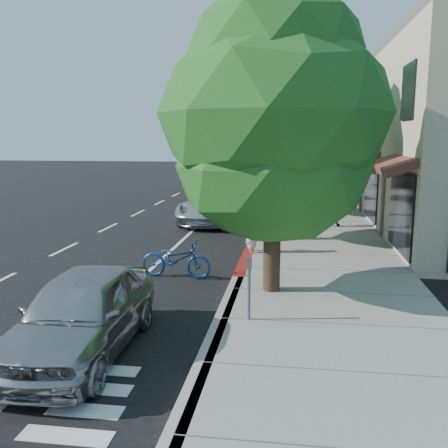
% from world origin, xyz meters
% --- Properties ---
extents(ground, '(120.00, 120.00, 0.00)m').
position_xyz_m(ground, '(0.00, 0.00, 0.00)').
color(ground, black).
rests_on(ground, ground).
extents(sidewalk, '(4.60, 56.00, 0.15)m').
position_xyz_m(sidewalk, '(2.30, 8.00, 0.07)').
color(sidewalk, gray).
rests_on(sidewalk, ground).
extents(curb, '(0.30, 56.00, 0.15)m').
position_xyz_m(curb, '(0.00, 8.00, 0.07)').
color(curb, '#9E998E').
rests_on(curb, ground).
extents(curb_red_segment, '(0.32, 4.00, 0.15)m').
position_xyz_m(curb_red_segment, '(0.00, 1.00, 0.07)').
color(curb_red_segment, maroon).
rests_on(curb_red_segment, ground).
extents(storefront_building, '(10.00, 36.00, 7.00)m').
position_xyz_m(storefront_building, '(9.60, 18.00, 3.50)').
color(storefront_building, beige).
rests_on(storefront_building, ground).
extents(street_tree_0, '(5.22, 5.22, 7.02)m').
position_xyz_m(street_tree_0, '(0.90, -2.00, 4.13)').
color(street_tree_0, black).
rests_on(street_tree_0, ground).
extents(street_tree_1, '(4.91, 4.91, 7.33)m').
position_xyz_m(street_tree_1, '(0.90, 4.00, 4.43)').
color(street_tree_1, black).
rests_on(street_tree_1, ground).
extents(street_tree_2, '(4.73, 4.73, 7.84)m').
position_xyz_m(street_tree_2, '(0.90, 10.00, 4.86)').
color(street_tree_2, black).
rests_on(street_tree_2, ground).
extents(street_tree_3, '(5.28, 5.28, 7.87)m').
position_xyz_m(street_tree_3, '(0.90, 16.00, 4.76)').
color(street_tree_3, black).
rests_on(street_tree_3, ground).
extents(street_tree_4, '(4.28, 4.28, 7.41)m').
position_xyz_m(street_tree_4, '(0.90, 22.00, 4.63)').
color(street_tree_4, black).
rests_on(street_tree_4, ground).
extents(street_tree_5, '(4.66, 4.66, 7.37)m').
position_xyz_m(street_tree_5, '(0.90, 28.00, 4.52)').
color(street_tree_5, black).
rests_on(street_tree_5, ground).
extents(cyclist, '(0.52, 0.66, 1.58)m').
position_xyz_m(cyclist, '(0.11, 1.87, 0.79)').
color(cyclist, silver).
rests_on(cyclist, ground).
extents(bicycle, '(1.96, 0.83, 1.00)m').
position_xyz_m(bicycle, '(-1.70, -0.78, 0.50)').
color(bicycle, navy).
rests_on(bicycle, ground).
extents(silver_suv, '(2.89, 5.56, 1.50)m').
position_xyz_m(silver_suv, '(-2.01, 8.00, 0.75)').
color(silver_suv, silver).
rests_on(silver_suv, ground).
extents(dark_sedan, '(1.77, 4.67, 1.52)m').
position_xyz_m(dark_sedan, '(-1.04, 10.26, 0.76)').
color(dark_sedan, '#222628').
rests_on(dark_sedan, ground).
extents(white_pickup, '(2.47, 5.16, 1.45)m').
position_xyz_m(white_pickup, '(-0.50, 15.62, 0.73)').
color(white_pickup, '#BDBDBD').
rests_on(white_pickup, ground).
extents(dark_suv_far, '(1.81, 4.47, 1.52)m').
position_xyz_m(dark_suv_far, '(-0.52, 24.00, 0.76)').
color(dark_suv_far, black).
rests_on(dark_suv_far, ground).
extents(near_car_a, '(1.80, 4.30, 1.46)m').
position_xyz_m(near_car_a, '(-2.20, -5.62, 0.73)').
color(near_car_a, '#A1A1A5').
rests_on(near_car_a, ground).
extents(pedestrian, '(0.82, 0.66, 1.64)m').
position_xyz_m(pedestrian, '(2.86, 6.92, 0.97)').
color(pedestrian, black).
rests_on(pedestrian, sidewalk).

